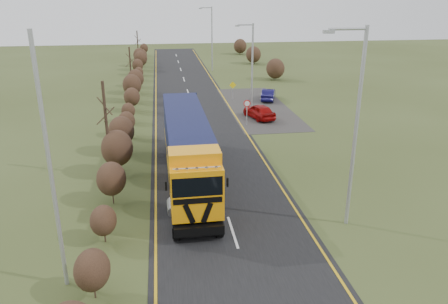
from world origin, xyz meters
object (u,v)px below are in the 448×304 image
streetlight_near (354,122)px  speed_sign (247,108)px  lorry (187,146)px  car_red_hatchback (259,111)px  car_blue_sedan (269,95)px

streetlight_near → speed_sign: size_ratio=4.32×
lorry → speed_sign: lorry is taller
car_red_hatchback → streetlight_near: streetlight_near is taller
lorry → car_blue_sedan: bearing=63.1°
car_red_hatchback → speed_sign: (-1.53, -1.86, 0.88)m
car_blue_sedan → car_red_hatchback: bearing=88.1°
car_red_hatchback → streetlight_near: bearing=73.1°
lorry → streetlight_near: streetlight_near is taller
car_red_hatchback → car_blue_sedan: car_red_hatchback is taller
lorry → car_blue_sedan: size_ratio=3.95×
lorry → car_red_hatchback: lorry is taller
car_blue_sedan → streetlight_near: bearing=102.8°
car_blue_sedan → speed_sign: (-4.14, -8.89, 0.94)m
streetlight_near → car_blue_sedan: bearing=84.3°
car_blue_sedan → speed_sign: size_ratio=1.66×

